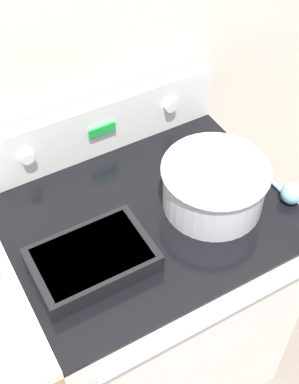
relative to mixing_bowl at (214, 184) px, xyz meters
name	(u,v)px	position (x,y,z in m)	size (l,w,h in m)	color
kitchen_wall	(84,59)	(-0.19, 0.43, 0.23)	(8.00, 0.05, 2.50)	beige
stove_range	(147,298)	(-0.19, 0.07, -0.55)	(0.82, 0.70, 0.94)	silver
control_panel	(98,127)	(-0.19, 0.37, 0.01)	(0.82, 0.07, 0.19)	silver
mixing_bowl	(214,184)	(0.00, 0.00, 0.00)	(0.31, 0.31, 0.15)	silver
casserole_dish	(92,259)	(-0.40, -0.03, -0.05)	(0.32, 0.21, 0.06)	black
ladle	(287,190)	(0.21, -0.09, -0.05)	(0.07, 0.28, 0.07)	#7AB2C6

